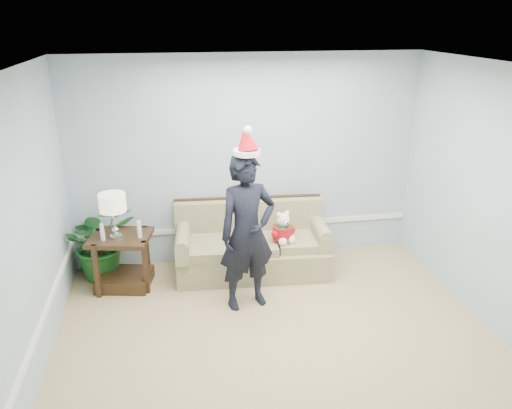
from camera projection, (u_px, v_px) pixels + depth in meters
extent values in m
cube|color=tan|center=(291.00, 377.00, 4.59)|extent=(4.50, 5.00, 0.02)
cube|color=white|center=(300.00, 74.00, 3.62)|extent=(4.50, 5.00, 0.02)
cube|color=#A3BED0|center=(246.00, 161.00, 6.41)|extent=(4.50, 0.02, 2.70)
cube|color=#A3BED0|center=(2.00, 267.00, 3.73)|extent=(0.02, 5.00, 2.70)
cube|color=white|center=(247.00, 226.00, 6.71)|extent=(4.48, 0.03, 0.06)
cube|color=white|center=(25.00, 365.00, 4.06)|extent=(0.03, 4.98, 0.06)
cube|color=#4F5B2B|center=(253.00, 259.00, 6.40)|extent=(1.96, 0.95, 0.36)
cube|color=#4F5B2B|center=(206.00, 247.00, 6.17)|extent=(0.61, 0.69, 0.11)
cube|color=#4F5B2B|center=(253.00, 244.00, 6.27)|extent=(0.61, 0.69, 0.11)
cube|color=#4F5B2B|center=(299.00, 240.00, 6.37)|extent=(0.61, 0.69, 0.11)
cube|color=#4F5B2B|center=(249.00, 218.00, 6.53)|extent=(1.92, 0.31, 0.51)
cube|color=black|center=(248.00, 198.00, 6.49)|extent=(1.91, 0.19, 0.05)
cube|color=#4F5B2B|center=(183.00, 243.00, 6.15)|extent=(0.22, 0.83, 0.22)
cube|color=#4F5B2B|center=(319.00, 233.00, 6.44)|extent=(0.22, 0.83, 0.22)
cube|color=#322012|center=(120.00, 238.00, 5.91)|extent=(0.80, 0.71, 0.06)
cube|color=#322012|center=(125.00, 279.00, 6.11)|extent=(0.72, 0.63, 0.16)
cube|color=#322012|center=(97.00, 271.00, 5.77)|extent=(0.07, 0.07, 0.67)
cube|color=#322012|center=(146.00, 267.00, 5.86)|extent=(0.07, 0.07, 0.67)
cube|color=#322012|center=(101.00, 254.00, 6.18)|extent=(0.07, 0.07, 0.67)
cube|color=#322012|center=(147.00, 251.00, 6.27)|extent=(0.07, 0.07, 0.67)
cylinder|color=silver|center=(116.00, 236.00, 5.84)|extent=(0.14, 0.14, 0.03)
sphere|color=silver|center=(115.00, 230.00, 5.81)|extent=(0.09, 0.09, 0.09)
cylinder|color=silver|center=(114.00, 219.00, 5.76)|extent=(0.02, 0.02, 0.31)
cylinder|color=beige|center=(112.00, 202.00, 5.69)|extent=(0.31, 0.31, 0.21)
cylinder|color=silver|center=(103.00, 236.00, 5.76)|extent=(0.05, 0.05, 0.11)
cylinder|color=white|center=(102.00, 227.00, 5.72)|extent=(0.05, 0.05, 0.09)
cylinder|color=silver|center=(140.00, 233.00, 5.83)|extent=(0.05, 0.05, 0.11)
cylinder|color=white|center=(139.00, 225.00, 5.79)|extent=(0.05, 0.05, 0.09)
imported|color=#1A5820|center=(101.00, 241.00, 6.20)|extent=(1.06, 0.99, 0.95)
imported|color=black|center=(247.00, 233.00, 5.44)|extent=(0.73, 0.57, 1.78)
cylinder|color=white|center=(247.00, 152.00, 5.11)|extent=(0.35, 0.35, 0.05)
cone|color=red|center=(246.00, 138.00, 5.08)|extent=(0.31, 0.35, 0.32)
sphere|color=white|center=(248.00, 130.00, 4.96)|extent=(0.08, 0.08, 0.08)
sphere|color=white|center=(283.00, 232.00, 6.18)|extent=(0.23, 0.23, 0.23)
cylinder|color=red|center=(283.00, 232.00, 6.18)|extent=(0.32, 0.32, 0.16)
cylinder|color=#18642A|center=(283.00, 226.00, 6.15)|extent=(0.21, 0.21, 0.03)
sphere|color=white|center=(279.00, 242.00, 6.10)|extent=(0.11, 0.11, 0.11)
sphere|color=white|center=(289.00, 241.00, 6.12)|extent=(0.11, 0.11, 0.11)
sphere|color=white|center=(283.00, 220.00, 6.11)|extent=(0.16, 0.16, 0.16)
sphere|color=black|center=(285.00, 224.00, 6.02)|extent=(0.02, 0.02, 0.02)
sphere|color=white|center=(278.00, 214.00, 6.08)|extent=(0.06, 0.06, 0.06)
sphere|color=white|center=(288.00, 214.00, 6.10)|extent=(0.06, 0.06, 0.06)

